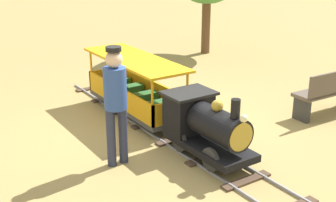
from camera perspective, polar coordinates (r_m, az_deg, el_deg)
The scene contains 6 objects.
ground_plane at distance 7.14m, azimuth -0.49°, elevation -3.91°, with size 60.00×60.00×0.00m, color #A38C51.
track at distance 7.14m, azimuth -0.50°, elevation -3.78°, with size 0.74×6.05×0.04m.
locomotive at distance 6.18m, azimuth 4.73°, elevation -2.98°, with size 0.70×1.45×0.98m.
passenger_car at distance 7.71m, azimuth -4.17°, elevation 1.21°, with size 0.80×2.35×0.97m.
conductor_person at distance 5.83m, azimuth -6.69°, elevation 0.49°, with size 0.30×0.30×1.62m.
park_bench at distance 8.15m, azimuth 19.73°, elevation 1.05°, with size 1.31×0.44×0.82m.
Camera 1 is at (3.57, 5.48, 2.86)m, focal length 47.99 mm.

